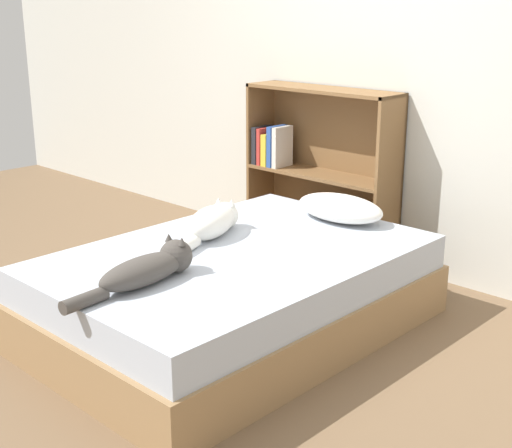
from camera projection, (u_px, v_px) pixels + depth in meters
name	position (u px, v px, depth m)	size (l,w,h in m)	color
ground_plane	(236.00, 330.00, 3.40)	(8.00, 8.00, 0.00)	brown
wall_back	(399.00, 50.00, 3.91)	(8.00, 0.06, 2.50)	silver
bed	(236.00, 292.00, 3.34)	(1.21, 1.80, 0.40)	#99754C
pillow	(340.00, 208.00, 3.73)	(0.50, 0.29, 0.13)	white
cat_light	(213.00, 222.00, 3.47)	(0.29, 0.54, 0.16)	white
cat_dark	(149.00, 268.00, 2.90)	(0.19, 0.65, 0.16)	#47423D
bookshelf	(319.00, 169.00, 4.33)	(0.99, 0.26, 1.03)	brown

